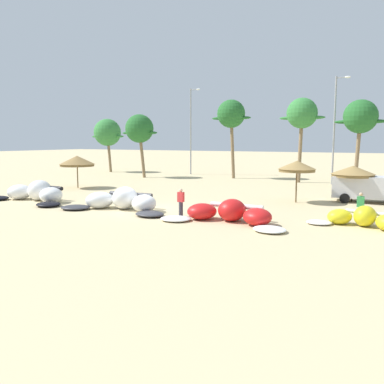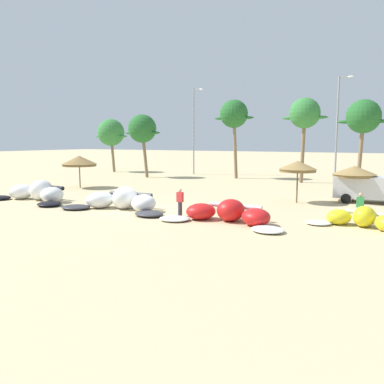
{
  "view_description": "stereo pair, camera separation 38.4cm",
  "coord_description": "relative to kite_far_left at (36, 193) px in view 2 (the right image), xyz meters",
  "views": [
    {
      "loc": [
        14.77,
        -21.0,
        4.33
      ],
      "look_at": [
        2.3,
        2.0,
        1.0
      ],
      "focal_mm": 38.03,
      "sensor_mm": 36.0,
      "label": 1
    },
    {
      "loc": [
        15.11,
        -20.81,
        4.33
      ],
      "look_at": [
        2.3,
        2.0,
        1.0
      ],
      "focal_mm": 38.03,
      "sensor_mm": 36.0,
      "label": 2
    }
  ],
  "objects": [
    {
      "name": "kite_left",
      "position": [
        7.82,
        -0.04,
        -0.02
      ],
      "size": [
        7.62,
        3.7,
        1.42
      ],
      "color": "#333338",
      "rests_on": "ground"
    },
    {
      "name": "palm_leftmost",
      "position": [
        -13.3,
        23.86,
        4.79
      ],
      "size": [
        5.54,
        3.7,
        7.26
      ],
      "color": "#7F6647",
      "rests_on": "ground"
    },
    {
      "name": "lamppost_west_center",
      "position": [
        16.87,
        21.71,
        5.15
      ],
      "size": [
        1.4,
        0.24,
        10.43
      ],
      "color": "gray",
      "rests_on": "ground"
    },
    {
      "name": "palm_left",
      "position": [
        -4.56,
        19.18,
        5.06
      ],
      "size": [
        4.97,
        3.31,
        7.35
      ],
      "color": "#7F6647",
      "rests_on": "ground"
    },
    {
      "name": "palm_center_left",
      "position": [
        13.54,
        22.11,
        6.39
      ],
      "size": [
        4.65,
        3.1,
        8.62
      ],
      "color": "#7F6647",
      "rests_on": "ground"
    },
    {
      "name": "beach_umbrella_middle",
      "position": [
        16.65,
        8.22,
        1.98
      ],
      "size": [
        2.61,
        2.61,
        2.94
      ],
      "color": "brown",
      "rests_on": "ground"
    },
    {
      "name": "kite_left_of_center",
      "position": [
        15.26,
        -0.38,
        -0.11
      ],
      "size": [
        7.37,
        3.4,
        1.2
      ],
      "color": "white",
      "rests_on": "ground"
    },
    {
      "name": "palm_center_right",
      "position": [
        19.13,
        21.67,
        5.9
      ],
      "size": [
        4.77,
        3.18,
        8.15
      ],
      "color": "#7F6647",
      "rests_on": "ground"
    },
    {
      "name": "person_near_kites",
      "position": [
        12.21,
        -0.2,
        0.25
      ],
      "size": [
        0.36,
        0.24,
        1.62
      ],
      "color": "#383842",
      "rests_on": "ground"
    },
    {
      "name": "palm_left_of_gap",
      "position": [
        5.31,
        23.16,
        6.63
      ],
      "size": [
        4.78,
        3.18,
        8.91
      ],
      "color": "#7F6647",
      "rests_on": "ground"
    },
    {
      "name": "person_by_umbrellas",
      "position": [
        21.41,
        2.76,
        0.25
      ],
      "size": [
        0.36,
        0.24,
        1.62
      ],
      "color": "#383842",
      "rests_on": "ground"
    },
    {
      "name": "ground_plane",
      "position": [
        8.9,
        0.98,
        -0.57
      ],
      "size": [
        260.0,
        260.0,
        0.0
      ],
      "primitive_type": "plane",
      "color": "#C6B284"
    },
    {
      "name": "beach_umbrella_near_van",
      "position": [
        -3.15,
        7.5,
        1.9
      ],
      "size": [
        3.19,
        3.19,
        2.94
      ],
      "color": "brown",
      "rests_on": "ground"
    },
    {
      "name": "kite_center",
      "position": [
        21.66,
        1.66,
        -0.16
      ],
      "size": [
        5.29,
        3.13,
        1.06
      ],
      "color": "white",
      "rests_on": "ground"
    },
    {
      "name": "beach_umbrella_near_palms",
      "position": [
        20.03,
        10.59,
        1.6
      ],
      "size": [
        3.03,
        3.03,
        2.56
      ],
      "color": "brown",
      "rests_on": "ground"
    },
    {
      "name": "lamppost_west",
      "position": [
        -1.31,
        25.87,
        5.34
      ],
      "size": [
        1.43,
        0.24,
        10.79
      ],
      "color": "gray",
      "rests_on": "ground"
    },
    {
      "name": "kite_far_left",
      "position": [
        0.0,
        0.0,
        0.0
      ],
      "size": [
        7.73,
        3.63,
        1.48
      ],
      "color": "black",
      "rests_on": "ground"
    },
    {
      "name": "parked_van",
      "position": [
        20.92,
        10.67,
        0.52
      ],
      "size": [
        4.8,
        2.53,
        1.84
      ],
      "color": "silver",
      "rests_on": "ground"
    }
  ]
}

